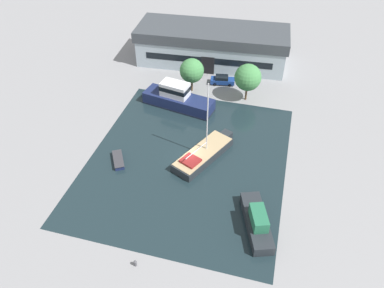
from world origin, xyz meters
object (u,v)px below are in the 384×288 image
at_px(cabin_boat, 257,221).
at_px(quay_tree_near_building, 248,77).
at_px(motor_cruiser, 178,98).
at_px(warehouse_building, 212,45).
at_px(quay_tree_by_water, 192,71).
at_px(parked_car, 222,80).
at_px(sailboat_moored, 204,153).
at_px(small_dinghy, 118,160).

bearing_deg(cabin_boat, quay_tree_near_building, 81.75).
distance_m(quay_tree_near_building, motor_cruiser, 11.88).
relative_size(warehouse_building, motor_cruiser, 2.37).
height_order(quay_tree_by_water, parked_car, quay_tree_by_water).
bearing_deg(quay_tree_by_water, cabin_boat, -60.67).
height_order(sailboat_moored, motor_cruiser, sailboat_moored).
distance_m(sailboat_moored, small_dinghy, 11.78).
xyz_separation_m(parked_car, small_dinghy, (-9.65, -23.84, -0.45)).
distance_m(parked_car, cabin_boat, 31.48).
height_order(small_dinghy, cabin_boat, cabin_boat).
height_order(motor_cruiser, cabin_boat, motor_cruiser).
xyz_separation_m(warehouse_building, quay_tree_by_water, (-0.95, -11.30, 0.45)).
bearing_deg(cabin_boat, motor_cruiser, 107.12).
bearing_deg(motor_cruiser, quay_tree_near_building, -54.11).
xyz_separation_m(warehouse_building, quay_tree_near_building, (8.54, -11.64, 0.79)).
distance_m(quay_tree_near_building, small_dinghy, 24.93).
xyz_separation_m(sailboat_moored, small_dinghy, (-11.08, -3.99, -0.35)).
bearing_deg(warehouse_building, motor_cruiser, -100.72).
bearing_deg(quay_tree_by_water, quay_tree_near_building, -2.10).
distance_m(quay_tree_by_water, cabin_boat, 30.26).
height_order(quay_tree_by_water, motor_cruiser, quay_tree_by_water).
distance_m(warehouse_building, parked_car, 8.98).
relative_size(quay_tree_near_building, small_dinghy, 1.69).
distance_m(warehouse_building, sailboat_moored, 28.19).
bearing_deg(motor_cruiser, sailboat_moored, -136.50).
xyz_separation_m(quay_tree_by_water, motor_cruiser, (-0.98, -5.26, -2.33)).
bearing_deg(quay_tree_by_water, parked_car, 37.25).
bearing_deg(quay_tree_near_building, cabin_boat, -78.52).
height_order(quay_tree_near_building, sailboat_moored, sailboat_moored).
xyz_separation_m(quay_tree_by_water, small_dinghy, (-4.97, -20.28, -3.53)).
xyz_separation_m(quay_tree_by_water, parked_car, (4.68, 3.56, -3.08)).
relative_size(parked_car, sailboat_moored, 0.39).
bearing_deg(small_dinghy, sailboat_moored, -10.47).
bearing_deg(parked_car, cabin_boat, 9.80).
relative_size(sailboat_moored, cabin_boat, 1.37).
bearing_deg(quay_tree_near_building, warehouse_building, 126.26).
height_order(quay_tree_near_building, small_dinghy, quay_tree_near_building).
xyz_separation_m(quay_tree_by_water, cabin_boat, (14.76, -26.26, -2.87)).
bearing_deg(quay_tree_by_water, warehouse_building, 85.17).
relative_size(quay_tree_near_building, quay_tree_by_water, 1.08).
relative_size(motor_cruiser, cabin_boat, 1.44).
height_order(parked_car, sailboat_moored, sailboat_moored).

